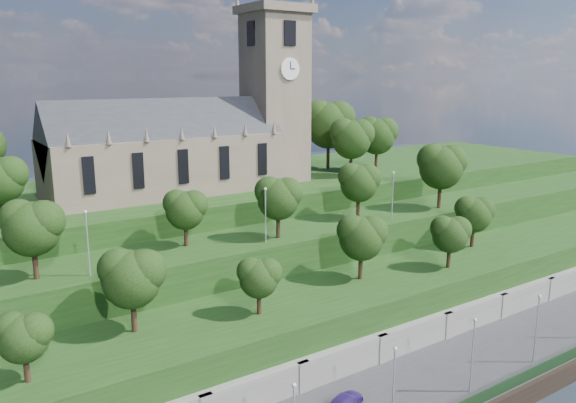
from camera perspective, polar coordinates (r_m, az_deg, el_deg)
retaining_wall at (r=58.65m, az=5.28°, el=-16.47°), size 160.00×2.10×5.00m
embankment_lower at (r=62.22m, az=1.74°, el=-13.07°), size 160.00×12.00×8.00m
embankment_upper at (r=69.94m, az=-3.52°, el=-8.32°), size 160.00×10.00×12.00m
hilltop at (r=87.41m, az=-10.48°, el=-3.17°), size 160.00×32.00×15.00m
church at (r=81.27m, az=-9.26°, el=6.49°), size 38.60×12.35×27.60m
trees_lower at (r=60.75m, az=3.43°, el=-4.78°), size 61.86×8.85×7.96m
trees_upper at (r=70.24m, az=2.66°, el=1.58°), size 61.33×8.38×9.48m
trees_hilltop at (r=81.48m, az=-8.36°, el=6.24°), size 75.82×16.58×12.00m
lamp_posts_promenade at (r=49.50m, az=10.69°, el=-17.49°), size 60.36×0.36×7.42m
lamp_posts_upper at (r=64.55m, az=-2.30°, el=-0.92°), size 40.36×0.36×6.57m
car_right at (r=53.45m, az=5.82°, el=-19.49°), size 4.52×2.83×1.22m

